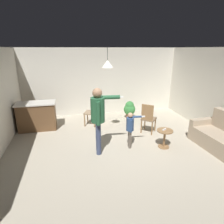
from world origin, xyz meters
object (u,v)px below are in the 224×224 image
object	(u,v)px
side_table_by_couch	(164,137)
person_child	(130,126)
dining_chair_near_wall	(148,117)
potted_plant_corner	(130,109)
dining_chair_by_counter	(93,111)
kitchen_counter	(37,116)
person_adult	(98,114)
spare_remote_on_table	(164,130)

from	to	relation	value
side_table_by_couch	person_child	xyz separation A→B (m)	(-0.94, 0.21, 0.31)
side_table_by_couch	dining_chair_near_wall	bearing A→B (deg)	94.32
person_child	potted_plant_corner	xyz separation A→B (m)	(0.71, 2.26, -0.26)
side_table_by_couch	dining_chair_by_counter	world-z (taller)	dining_chair_by_counter
side_table_by_couch	dining_chair_near_wall	distance (m)	1.03
kitchen_counter	dining_chair_near_wall	bearing A→B (deg)	-17.78
person_adult	dining_chair_by_counter	xyz separation A→B (m)	(0.09, 1.95, -0.54)
side_table_by_couch	potted_plant_corner	distance (m)	2.48
side_table_by_couch	person_adult	distance (m)	1.99
dining_chair_by_counter	spare_remote_on_table	bearing A→B (deg)	-117.29
dining_chair_near_wall	spare_remote_on_table	xyz separation A→B (m)	(0.05, -1.00, -0.01)
kitchen_counter	spare_remote_on_table	world-z (taller)	kitchen_counter
person_adult	dining_chair_by_counter	bearing A→B (deg)	-176.78
side_table_by_couch	spare_remote_on_table	distance (m)	0.21
potted_plant_corner	side_table_by_couch	bearing A→B (deg)	-84.75
person_adult	dining_chair_by_counter	world-z (taller)	person_adult
potted_plant_corner	spare_remote_on_table	world-z (taller)	potted_plant_corner
dining_chair_by_counter	potted_plant_corner	xyz separation A→B (m)	(1.51, 0.39, -0.16)
dining_chair_by_counter	person_child	bearing A→B (deg)	-133.64
person_adult	dining_chair_near_wall	xyz separation A→B (m)	(1.75, 0.87, -0.54)
dining_chair_by_counter	spare_remote_on_table	distance (m)	2.69
person_adult	dining_chair_near_wall	size ratio (longest dim) A/B	1.76
side_table_by_couch	spare_remote_on_table	size ratio (longest dim) A/B	4.00
person_adult	potted_plant_corner	world-z (taller)	person_adult
kitchen_counter	dining_chair_near_wall	size ratio (longest dim) A/B	1.26
dining_chair_near_wall	spare_remote_on_table	bearing A→B (deg)	-46.26
side_table_by_couch	person_child	bearing A→B (deg)	167.21
person_child	person_adult	bearing A→B (deg)	-79.21
dining_chair_near_wall	person_adult	bearing A→B (deg)	-112.60
person_adult	spare_remote_on_table	bearing A→B (deg)	91.91
kitchen_counter	spare_remote_on_table	distance (m)	4.19
side_table_by_couch	person_adult	world-z (taller)	person_adult
person_adult	person_child	world-z (taller)	person_adult
spare_remote_on_table	kitchen_counter	bearing A→B (deg)	149.35
person_adult	dining_chair_by_counter	distance (m)	2.03
side_table_by_couch	potted_plant_corner	bearing A→B (deg)	95.25
side_table_by_couch	person_adult	xyz separation A→B (m)	(-1.83, 0.13, 0.76)
kitchen_counter	person_adult	size ratio (longest dim) A/B	0.72
side_table_by_couch	dining_chair_near_wall	size ratio (longest dim) A/B	0.52
dining_chair_near_wall	potted_plant_corner	world-z (taller)	dining_chair_near_wall
kitchen_counter	person_adult	bearing A→B (deg)	-48.19
spare_remote_on_table	dining_chair_near_wall	bearing A→B (deg)	92.87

